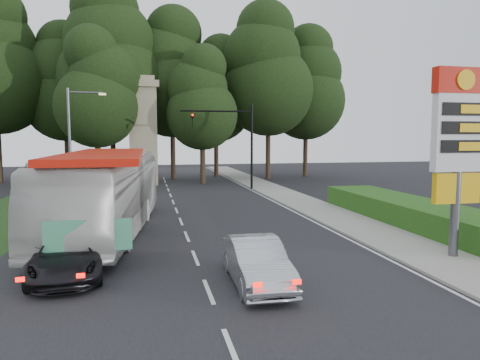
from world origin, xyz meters
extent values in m
plane|color=black|center=(0.00, 0.00, 0.00)|extent=(120.00, 120.00, 0.00)
cube|color=black|center=(0.00, 12.00, 0.01)|extent=(14.00, 80.00, 0.02)
cube|color=gray|center=(8.50, 12.00, 0.06)|extent=(3.00, 80.00, 0.12)
cube|color=#193814|center=(-9.50, 18.00, 0.01)|extent=(5.00, 50.00, 0.02)
cube|color=#224913|center=(11.50, 8.00, 0.60)|extent=(3.00, 14.00, 1.20)
cylinder|color=#59595E|center=(9.20, 2.00, 1.60)|extent=(0.32, 0.32, 3.20)
cube|color=#EBAE0C|center=(9.20, 2.00, 2.60)|extent=(1.80, 0.25, 1.10)
cube|color=silver|center=(9.20, 2.00, 4.60)|extent=(2.00, 0.35, 2.80)
cube|color=red|center=(9.20, 2.00, 6.40)|extent=(2.10, 0.40, 0.90)
cylinder|color=#EBAE0C|center=(9.20, 1.78, 6.40)|extent=(0.70, 0.05, 0.70)
cube|color=black|center=(9.20, 1.81, 5.40)|extent=(1.70, 0.04, 0.45)
cube|color=black|center=(9.20, 1.81, 4.75)|extent=(1.70, 0.04, 0.45)
cube|color=black|center=(9.20, 1.81, 4.10)|extent=(1.70, 0.04, 0.45)
cylinder|color=black|center=(7.00, 24.00, 3.60)|extent=(0.20, 0.20, 7.20)
cylinder|color=black|center=(4.00, 24.00, 6.60)|extent=(6.00, 0.14, 0.14)
imported|color=black|center=(2.00, 24.00, 6.35)|extent=(0.18, 0.22, 1.10)
sphere|color=#FF0C05|center=(2.00, 23.85, 6.25)|extent=(0.18, 0.18, 0.18)
cylinder|color=#59595E|center=(-7.20, 22.00, 4.00)|extent=(0.20, 0.20, 8.00)
cylinder|color=#59595E|center=(-6.00, 22.00, 7.70)|extent=(2.40, 0.12, 0.12)
cube|color=#FFE599|center=(-4.80, 22.00, 7.60)|extent=(0.50, 0.22, 0.14)
cube|color=#0C591E|center=(-6.75, 22.00, 3.20)|extent=(0.85, 0.04, 0.22)
cube|color=#0C591E|center=(-7.20, 22.45, 2.90)|extent=(0.04, 0.85, 0.22)
cube|color=gray|center=(-2.00, 30.00, 4.50)|extent=(2.50, 2.50, 9.00)
cube|color=gray|center=(-2.00, 30.00, 9.30)|extent=(3.00, 3.00, 0.60)
cube|color=gray|center=(-2.00, 30.00, 9.80)|extent=(2.20, 2.20, 0.50)
cylinder|color=#2D2116|center=(-10.00, 37.00, 2.70)|extent=(0.50, 0.50, 5.40)
sphere|color=black|center=(-10.00, 37.00, 8.25)|extent=(8.40, 8.40, 8.40)
sphere|color=black|center=(-10.00, 37.00, 11.25)|extent=(7.20, 7.20, 7.20)
sphere|color=black|center=(-10.00, 37.00, 13.80)|extent=(5.40, 5.40, 5.40)
cylinder|color=#2D2116|center=(-5.00, 33.00, 3.24)|extent=(0.50, 0.50, 6.48)
sphere|color=black|center=(-5.00, 33.00, 9.90)|extent=(10.08, 10.08, 10.08)
sphere|color=black|center=(-5.00, 33.00, 13.50)|extent=(8.64, 8.64, 8.64)
sphere|color=black|center=(-5.00, 33.00, 16.56)|extent=(6.48, 6.48, 6.48)
cylinder|color=#2D2116|center=(1.00, 35.00, 2.97)|extent=(0.50, 0.50, 5.94)
sphere|color=black|center=(1.00, 35.00, 9.08)|extent=(9.24, 9.24, 9.24)
sphere|color=black|center=(1.00, 35.00, 12.38)|extent=(7.92, 7.92, 7.92)
sphere|color=black|center=(1.00, 35.00, 15.18)|extent=(5.94, 5.94, 5.94)
cylinder|color=#2D2116|center=(6.00, 37.00, 2.61)|extent=(0.50, 0.50, 5.22)
sphere|color=black|center=(6.00, 37.00, 7.97)|extent=(8.12, 8.12, 8.12)
sphere|color=black|center=(6.00, 37.00, 10.88)|extent=(6.96, 6.96, 6.96)
sphere|color=black|center=(6.00, 37.00, 13.34)|extent=(5.22, 5.22, 5.22)
cylinder|color=#2D2116|center=(11.00, 33.00, 3.06)|extent=(0.50, 0.50, 6.12)
sphere|color=black|center=(11.00, 33.00, 9.35)|extent=(9.52, 9.52, 9.52)
sphere|color=black|center=(11.00, 33.00, 12.75)|extent=(8.16, 8.16, 8.16)
sphere|color=black|center=(11.00, 33.00, 15.64)|extent=(6.12, 6.12, 6.12)
cylinder|color=#2D2116|center=(16.00, 35.00, 2.79)|extent=(0.50, 0.50, 5.58)
sphere|color=black|center=(16.00, 35.00, 8.53)|extent=(8.68, 8.68, 8.68)
sphere|color=black|center=(16.00, 35.00, 11.62)|extent=(7.44, 7.44, 7.44)
sphere|color=black|center=(16.00, 35.00, 14.26)|extent=(5.58, 5.58, 5.58)
cylinder|color=#2D2116|center=(-6.00, 29.00, 2.34)|extent=(0.50, 0.50, 4.68)
sphere|color=black|center=(-6.00, 29.00, 7.15)|extent=(7.28, 7.28, 7.28)
sphere|color=black|center=(-6.00, 29.00, 9.75)|extent=(6.24, 6.24, 6.24)
sphere|color=black|center=(-6.00, 29.00, 11.96)|extent=(4.68, 4.68, 4.68)
cylinder|color=#2D2116|center=(3.50, 29.50, 2.16)|extent=(0.50, 0.50, 4.32)
sphere|color=black|center=(3.50, 29.50, 6.60)|extent=(6.72, 6.72, 6.72)
sphere|color=black|center=(3.50, 29.50, 9.00)|extent=(5.76, 5.76, 5.76)
sphere|color=black|center=(3.50, 29.50, 11.04)|extent=(4.32, 4.32, 4.32)
imported|color=silver|center=(-3.50, 9.16, 1.87)|extent=(4.69, 13.73, 3.75)
imported|color=#B4B7BD|center=(1.50, 0.85, 0.69)|extent=(1.54, 4.24, 1.39)
imported|color=black|center=(-4.20, 2.92, 0.65)|extent=(2.59, 4.84, 1.29)
camera|label=1|loc=(-1.61, -11.27, 4.40)|focal=32.00mm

